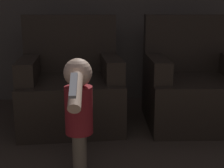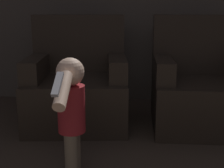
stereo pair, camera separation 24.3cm
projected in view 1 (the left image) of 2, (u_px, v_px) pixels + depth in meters
The scene contains 3 objects.
armchair_left at pixel (71, 88), 2.99m from camera, with size 0.99×0.92×1.04m.
armchair_right at pixel (194, 87), 3.03m from camera, with size 0.93×0.85×1.04m.
person_toddler at pixel (79, 110), 1.95m from camera, with size 0.18×0.56×0.80m.
Camera 1 is at (-0.12, 0.75, 1.10)m, focal length 50.00 mm.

